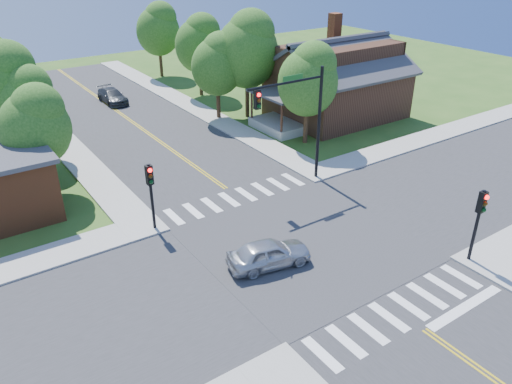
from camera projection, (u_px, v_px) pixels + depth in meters
ground at (304, 244)px, 25.24m from camera, size 100.00×100.00×0.00m
road_ns at (304, 244)px, 25.23m from camera, size 10.00×90.00×0.04m
road_ew at (304, 244)px, 25.23m from camera, size 90.00×10.00×0.04m
intersection_patch at (304, 244)px, 25.24m from camera, size 10.20×10.20×0.06m
sidewalk_ne at (328, 109)px, 44.77m from camera, size 40.00×40.00×0.14m
crosswalk_north at (238, 197)px, 29.76m from camera, size 8.85×2.00×0.01m
crosswalk_south at (399, 311)px, 20.68m from camera, size 8.85×2.00×0.01m
centerline at (304, 244)px, 25.22m from camera, size 0.30×90.00×0.01m
stop_bar at (465, 308)px, 20.94m from camera, size 4.60×0.45×0.09m
signal_mast_ne at (298, 110)px, 29.09m from camera, size 5.30×0.42×7.20m
signal_pole_se at (480, 213)px, 22.73m from camera, size 0.34×0.42×3.80m
signal_pole_nw at (151, 185)px, 25.28m from camera, size 0.34×0.42×3.80m
house_ne at (337, 78)px, 41.76m from camera, size 13.05×8.80×7.11m
tree_e_a at (309, 78)px, 35.44m from camera, size 4.42×4.20×7.52m
tree_e_b at (248, 48)px, 40.45m from camera, size 5.24×4.98×8.91m
tree_e_c at (200, 42)px, 46.65m from camera, size 4.55×4.33×7.74m
tree_e_d at (159, 28)px, 53.14m from camera, size 4.66×4.43×7.92m
tree_w_a at (36, 124)px, 28.23m from camera, size 3.99×3.79×6.79m
tree_w_b at (7, 83)px, 32.72m from camera, size 4.78×4.54×8.12m
tree_house at (218, 63)px, 40.44m from camera, size 4.27×4.05×7.25m
tree_bldg at (28, 100)px, 32.49m from camera, size 3.96×3.76×6.73m
car_silver at (269, 254)px, 23.29m from camera, size 3.20×4.62×1.35m
car_dgrey at (112, 96)px, 46.28m from camera, size 1.89×4.41×1.27m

